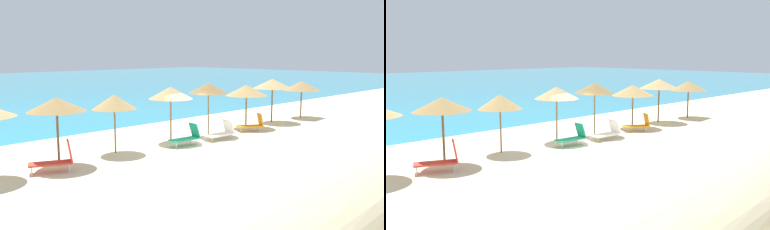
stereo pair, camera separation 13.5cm
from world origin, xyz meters
The scene contains 13 objects.
ground_plane centered at (0.00, 0.00, 0.00)m, with size 160.00×160.00×0.00m, color beige.
beach_umbrella_2 centered at (-6.77, 1.42, 2.48)m, with size 2.32×2.32×2.77m.
beach_umbrella_3 centered at (-3.87, 1.66, 2.32)m, with size 2.00×2.00×2.66m.
beach_umbrella_4 centered at (-0.43, 1.71, 2.50)m, with size 2.24×2.24×2.81m.
beach_umbrella_5 centered at (2.17, 1.52, 2.60)m, with size 2.19×2.19×2.89m.
beach_umbrella_6 centered at (5.54, 1.53, 2.27)m, with size 2.51×2.51×2.60m.
beach_umbrella_7 centered at (8.43, 1.65, 2.50)m, with size 2.52×2.52×2.82m.
beach_umbrella_8 centered at (11.47, 1.31, 2.22)m, with size 2.50×2.50×2.56m.
lounge_chair_0 centered at (-0.54, 0.43, 0.45)m, with size 1.62×0.76×1.08m.
lounge_chair_1 centered at (1.74, 0.21, 0.38)m, with size 1.76×0.81×1.01m.
lounge_chair_2 centered at (4.83, 0.50, 0.41)m, with size 1.61×1.30×1.03m.
lounge_chair_3 centered at (-7.29, 0.63, 0.49)m, with size 1.74×1.24×1.21m.
cooler_box centered at (0.76, -2.89, 0.22)m, with size 0.56×0.36×0.44m, color red.
Camera 1 is at (-14.73, -14.16, 4.53)m, focal length 39.73 mm.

